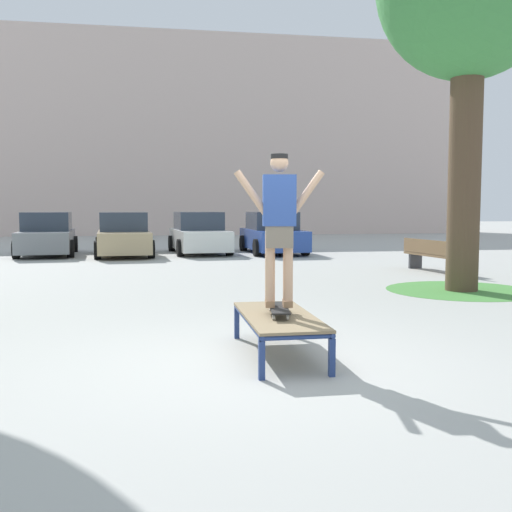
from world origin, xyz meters
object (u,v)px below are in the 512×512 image
skater (279,219)px  car_grey (47,235)px  skateboard (279,308)px  car_white (199,234)px  car_blue (272,234)px  skate_box (278,319)px  car_tan (123,236)px  park_bench (434,255)px

skater → car_grey: (-5.11, 15.23, -0.84)m
skateboard → car_white: (0.20, 15.16, 0.15)m
car_blue → skate_box: bearing=-100.9°
car_tan → park_bench: size_ratio=1.77×
skater → car_grey: 16.09m
skate_box → skater: size_ratio=1.12×
car_tan → car_white: 2.73m
skater → car_tan: 14.75m
skate_box → park_bench: (5.73, 7.79, 0.03)m
skater → car_white: bearing=89.3°
car_white → car_blue: (2.65, -0.38, 0.00)m
car_white → park_bench: (5.53, -7.34, -0.24)m
car_grey → car_tan: bearing=-15.0°
car_white → car_blue: same height
car_blue → skateboard: bearing=-100.9°
skater → car_blue: skater is taller
car_grey → car_tan: same height
car_tan → car_white: bearing=13.6°
skater → car_white: skater is taller
skater → park_bench: bearing=53.8°
skate_box → skateboard: bearing=-90.3°
skate_box → car_grey: car_grey is taller
skate_box → park_bench: bearing=53.7°
car_grey → car_blue: same height
car_tan → park_bench: (8.19, -6.70, -0.24)m
skateboard → park_bench: bearing=53.8°
skate_box → car_grey: size_ratio=0.44×
skateboard → car_grey: size_ratio=0.19×
car_grey → car_tan: 2.75m
car_grey → park_bench: car_grey is taller
skateboard → car_white: car_white is taller
car_grey → park_bench: (10.84, -7.41, -0.24)m
park_bench → skater: bearing=-126.2°
car_tan → park_bench: 10.58m
skateboard → car_tan: (-2.46, 14.52, 0.15)m
skate_box → car_grey: 16.04m
car_grey → park_bench: bearing=-34.4°
car_white → park_bench: size_ratio=1.78×
car_grey → skateboard: bearing=-71.5°
car_blue → park_bench: 7.53m
skate_box → skater: skater is taller
skateboard → skater: bearing=82.1°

